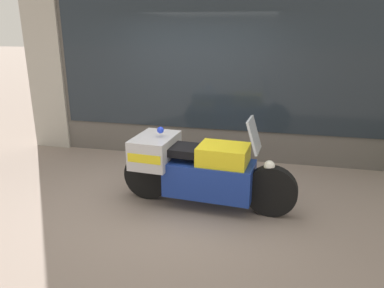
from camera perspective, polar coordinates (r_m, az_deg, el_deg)
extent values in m
plane|color=gray|center=(5.19, -3.32, -8.58)|extent=(60.00, 60.00, 0.00)
cube|color=#56514C|center=(6.60, 1.32, 14.51)|extent=(6.51, 0.40, 3.84)
cube|color=#A39E93|center=(7.74, -20.84, 13.90)|extent=(0.71, 0.55, 3.84)
cube|color=#1E262D|center=(6.33, 3.84, 14.78)|extent=(5.57, 0.02, 2.84)
cube|color=slate|center=(6.86, 3.52, 0.61)|extent=(5.35, 0.30, 0.55)
cube|color=silver|center=(6.79, 3.85, 7.90)|extent=(5.35, 0.02, 1.21)
cube|color=beige|center=(6.57, 3.76, 12.83)|extent=(5.35, 0.30, 0.02)
cube|color=#B7B2A8|center=(7.04, -10.31, 13.25)|extent=(0.18, 0.04, 0.06)
cube|color=#C68E19|center=(6.57, 3.77, 13.18)|extent=(0.18, 0.04, 0.06)
cube|color=maroon|center=(6.52, 18.95, 12.24)|extent=(0.18, 0.04, 0.06)
cube|color=orange|center=(7.14, -9.96, 4.48)|extent=(0.19, 0.04, 0.27)
cube|color=#2D8E42|center=(6.69, 3.49, 3.80)|extent=(0.19, 0.01, 0.27)
cube|color=white|center=(6.63, 17.97, 2.83)|extent=(0.19, 0.03, 0.27)
cylinder|color=black|center=(4.79, 11.94, -7.03)|extent=(0.66, 0.19, 0.65)
cylinder|color=black|center=(5.18, -6.75, -4.79)|extent=(0.66, 0.19, 0.65)
cube|color=navy|center=(4.88, 2.69, -5.18)|extent=(1.17, 0.63, 0.45)
cube|color=yellow|center=(4.72, 4.80, -1.79)|extent=(0.65, 0.54, 0.27)
cube|color=black|center=(4.82, -0.21, -1.01)|extent=(0.69, 0.46, 0.10)
cube|color=#B7B7BC|center=(5.00, -5.62, -0.89)|extent=(0.55, 0.77, 0.38)
cube|color=yellow|center=(5.00, -5.62, -0.89)|extent=(0.50, 0.77, 0.11)
cube|color=#B2BCC6|center=(4.57, 9.43, 1.34)|extent=(0.18, 0.39, 0.41)
sphere|color=white|center=(4.67, 11.70, -3.29)|extent=(0.14, 0.14, 0.14)
sphere|color=blue|center=(4.88, -4.83, 2.12)|extent=(0.09, 0.09, 0.09)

